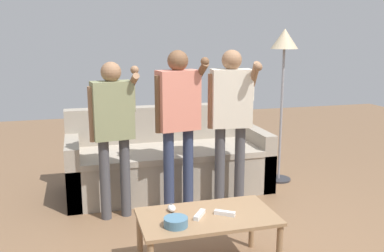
% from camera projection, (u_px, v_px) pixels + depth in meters
% --- Properties ---
extents(ground_plane, '(12.00, 12.00, 0.00)m').
position_uv_depth(ground_plane, '(228.00, 250.00, 3.31)').
color(ground_plane, brown).
extents(couch, '(2.14, 0.88, 0.88)m').
position_uv_depth(couch, '(168.00, 162.00, 4.61)').
color(couch, '#9E9384').
rests_on(couch, ground).
extents(coffee_table, '(0.96, 0.53, 0.42)m').
position_uv_depth(coffee_table, '(207.00, 222.00, 2.95)').
color(coffee_table, '#997551').
rests_on(coffee_table, ground).
extents(snack_bowl, '(0.16, 0.16, 0.06)m').
position_uv_depth(snack_bowl, '(176.00, 222.00, 2.76)').
color(snack_bowl, teal).
rests_on(snack_bowl, coffee_table).
extents(game_remote_nunchuk, '(0.06, 0.09, 0.05)m').
position_uv_depth(game_remote_nunchuk, '(172.00, 208.00, 3.00)').
color(game_remote_nunchuk, white).
rests_on(game_remote_nunchuk, coffee_table).
extents(floor_lamp, '(0.30, 0.30, 1.73)m').
position_uv_depth(floor_lamp, '(284.00, 53.00, 4.62)').
color(floor_lamp, '#2D2D33').
rests_on(floor_lamp, ground).
extents(player_left, '(0.44, 0.28, 1.44)m').
position_uv_depth(player_left, '(113.00, 122.00, 3.73)').
color(player_left, '#47474C').
rests_on(player_left, ground).
extents(player_center, '(0.48, 0.30, 1.53)m').
position_uv_depth(player_center, '(178.00, 112.00, 3.87)').
color(player_center, '#2D3856').
rests_on(player_center, ground).
extents(player_right, '(0.45, 0.39, 1.53)m').
position_uv_depth(player_right, '(231.00, 110.00, 4.00)').
color(player_right, '#47474C').
rests_on(player_right, ground).
extents(game_remote_wand_near, '(0.14, 0.12, 0.03)m').
position_uv_depth(game_remote_wand_near, '(225.00, 213.00, 2.93)').
color(game_remote_wand_near, white).
rests_on(game_remote_wand_near, coffee_table).
extents(game_remote_wand_far, '(0.12, 0.15, 0.03)m').
position_uv_depth(game_remote_wand_far, '(200.00, 215.00, 2.91)').
color(game_remote_wand_far, white).
rests_on(game_remote_wand_far, coffee_table).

